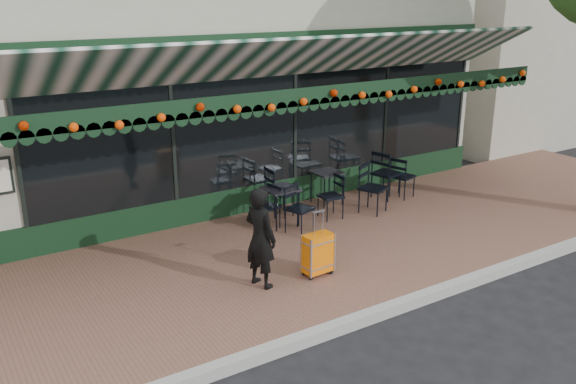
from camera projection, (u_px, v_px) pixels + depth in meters
ground at (370, 317)px, 7.90m from camera, size 80.00×80.00×0.00m
sidewalk at (288, 258)px, 9.48m from camera, size 18.00×4.00×0.15m
curb at (375, 314)px, 7.82m from camera, size 18.00×0.16×0.15m
restaurant_building at (147, 74)px, 13.47m from camera, size 12.00×9.60×4.50m
neighbor_building_right at (522, 42)px, 20.18m from camera, size 12.00×8.00×4.80m
woman at (260, 238)px, 8.22m from camera, size 0.47×0.59×1.42m
suitcase at (318, 254)px, 8.64m from camera, size 0.44×0.26×0.97m
cafe_table_a at (327, 175)px, 11.51m from camera, size 0.51×0.51×0.63m
cafe_table_b at (281, 192)px, 10.44m from camera, size 0.54×0.54×0.67m
chair_a_left at (331, 197)px, 10.83m from camera, size 0.43×0.43×0.79m
chair_a_right at (402, 177)px, 11.92m from camera, size 0.51×0.51×0.82m
chair_a_front at (373, 189)px, 11.08m from camera, size 0.60×0.60×0.91m
chair_a_extra at (386, 174)px, 11.87m from camera, size 0.58×0.58×0.96m
chair_b_left at (267, 207)px, 10.35m from camera, size 0.45×0.45×0.76m
chair_b_right at (279, 191)px, 10.98m from camera, size 0.49×0.49×0.90m
chair_b_front at (300, 209)px, 10.16m from camera, size 0.53×0.53×0.82m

